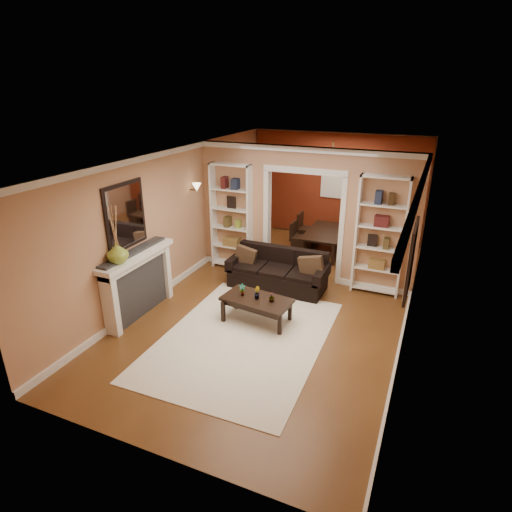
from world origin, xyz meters
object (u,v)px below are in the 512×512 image
at_px(dining_table, 327,242).
at_px(fireplace, 140,284).
at_px(coffee_table, 257,310).
at_px(bookshelf_left, 232,217).
at_px(bookshelf_right, 380,237).
at_px(sofa, 278,270).

bearing_deg(dining_table, fireplace, 151.85).
height_order(coffee_table, fireplace, fireplace).
xyz_separation_m(coffee_table, fireplace, (-1.96, -0.58, 0.36)).
height_order(coffee_table, bookshelf_left, bookshelf_left).
relative_size(bookshelf_left, dining_table, 1.47).
relative_size(bookshelf_right, fireplace, 1.35).
height_order(sofa, dining_table, sofa).
relative_size(sofa, coffee_table, 1.70).
bearing_deg(bookshelf_right, sofa, -162.30).
distance_m(bookshelf_right, dining_table, 2.34).
xyz_separation_m(bookshelf_right, dining_table, (-1.40, 1.66, -0.87)).
distance_m(sofa, bookshelf_left, 1.60).
height_order(sofa, bookshelf_left, bookshelf_left).
relative_size(coffee_table, bookshelf_left, 0.50).
bearing_deg(sofa, bookshelf_left, 155.67).
xyz_separation_m(sofa, bookshelf_left, (-1.28, 0.58, 0.77)).
distance_m(coffee_table, bookshelf_right, 2.74).
xyz_separation_m(coffee_table, bookshelf_left, (-1.42, 1.95, 0.93)).
bearing_deg(dining_table, sofa, 169.39).
bearing_deg(dining_table, bookshelf_right, -139.94).
bearing_deg(coffee_table, dining_table, 93.01).
bearing_deg(coffee_table, sofa, 103.20).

